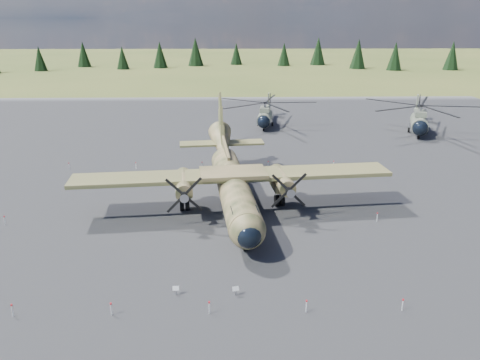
{
  "coord_description": "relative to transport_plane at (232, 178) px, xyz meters",
  "views": [
    {
      "loc": [
        3.31,
        -38.11,
        17.27
      ],
      "look_at": [
        4.26,
        2.0,
        3.35
      ],
      "focal_mm": 35.0,
      "sensor_mm": 36.0,
      "label": 1
    }
  ],
  "objects": [
    {
      "name": "treeline",
      "position": [
        -2.5,
        -2.48,
        2.0
      ],
      "size": [
        304.59,
        305.59,
        10.98
      ],
      "color": "black",
      "rests_on": "ground"
    },
    {
      "name": "apron",
      "position": [
        -3.53,
        5.97,
        -2.8
      ],
      "size": [
        120.0,
        120.0,
        0.04
      ],
      "primitive_type": "cube",
      "color": "#535458",
      "rests_on": "ground"
    },
    {
      "name": "info_placard_left",
      "position": [
        -3.81,
        -15.43,
        -2.37
      ],
      "size": [
        0.42,
        0.19,
        0.66
      ],
      "rotation": [
        0.0,
        0.0,
        0.03
      ],
      "color": "gray",
      "rests_on": "ground"
    },
    {
      "name": "info_placard_right",
      "position": [
        0.12,
        -15.57,
        -2.36
      ],
      "size": [
        0.45,
        0.27,
        0.66
      ],
      "rotation": [
        0.0,
        0.0,
        0.24
      ],
      "color": "gray",
      "rests_on": "ground"
    },
    {
      "name": "ground",
      "position": [
        -3.53,
        -4.03,
        -2.8
      ],
      "size": [
        500.0,
        500.0,
        0.0
      ],
      "primitive_type": "plane",
      "color": "brown",
      "rests_on": "ground"
    },
    {
      "name": "helicopter_near",
      "position": [
        5.73,
        34.42,
        0.26
      ],
      "size": [
        19.17,
        20.99,
        4.32
      ],
      "rotation": [
        0.0,
        0.0,
        -0.14
      ],
      "color": "slate",
      "rests_on": "ground"
    },
    {
      "name": "helicopter_mid",
      "position": [
        29.36,
        28.79,
        0.56
      ],
      "size": [
        23.72,
        23.79,
        4.75
      ],
      "rotation": [
        0.0,
        0.0,
        -0.33
      ],
      "color": "slate",
      "rests_on": "ground"
    },
    {
      "name": "barrier_fence",
      "position": [
        -3.99,
        -4.11,
        -2.3
      ],
      "size": [
        33.12,
        29.62,
        0.85
      ],
      "color": "silver",
      "rests_on": "ground"
    },
    {
      "name": "transport_plane",
      "position": [
        0.0,
        0.0,
        0.0
      ],
      "size": [
        29.66,
        26.84,
        9.76
      ],
      "rotation": [
        0.0,
        0.0,
        0.1
      ],
      "color": "#363C20",
      "rests_on": "ground"
    }
  ]
}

